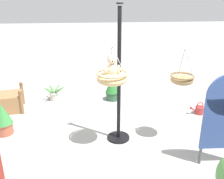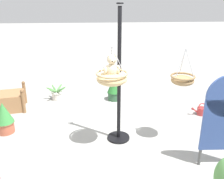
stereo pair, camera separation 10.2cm
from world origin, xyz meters
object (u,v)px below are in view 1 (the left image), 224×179
at_px(potted_plant_fern_front, 55,94).
at_px(potted_plant_trailing_ivy, 3,119).
at_px(hanging_basket_left_high, 182,79).
at_px(teddy_bear, 112,68).
at_px(potted_plant_bushy_green, 112,88).
at_px(display_pole_central, 119,101).
at_px(wooden_planter_box, 8,101).
at_px(watering_can, 199,110).
at_px(hanging_basket_with_teddy, 112,78).

distance_m(potted_plant_fern_front, potted_plant_trailing_ivy, 1.89).
bearing_deg(hanging_basket_left_high, teddy_bear, 5.17).
relative_size(teddy_bear, potted_plant_bushy_green, 0.64).
relative_size(display_pole_central, wooden_planter_box, 3.01).
height_order(potted_plant_bushy_green, watering_can, potted_plant_bushy_green).
bearing_deg(wooden_planter_box, potted_plant_fern_front, -153.18).
xyz_separation_m(hanging_basket_with_teddy, hanging_basket_left_high, (-1.28, -0.09, -0.09)).
bearing_deg(potted_plant_trailing_ivy, hanging_basket_with_teddy, 163.27).
distance_m(hanging_basket_left_high, watering_can, 1.83).
distance_m(hanging_basket_left_high, potted_plant_fern_front, 3.61).
height_order(teddy_bear, potted_plant_fern_front, teddy_bear).
height_order(potted_plant_fern_front, watering_can, potted_plant_fern_front).
distance_m(teddy_bear, potted_plant_trailing_ivy, 2.56).
xyz_separation_m(hanging_basket_with_teddy, teddy_bear, (0.00, 0.02, 0.18)).
bearing_deg(wooden_planter_box, potted_plant_bushy_green, -171.07).
xyz_separation_m(teddy_bear, wooden_planter_box, (2.39, -1.81, -1.31)).
bearing_deg(potted_plant_fern_front, display_pole_central, 125.29).
bearing_deg(display_pole_central, watering_can, -155.93).
bearing_deg(potted_plant_trailing_ivy, wooden_planter_box, -78.45).
bearing_deg(teddy_bear, potted_plant_trailing_ivy, -17.25).
distance_m(hanging_basket_with_teddy, potted_plant_fern_front, 2.94).
xyz_separation_m(hanging_basket_with_teddy, potted_plant_trailing_ivy, (2.16, -0.65, -1.02)).
distance_m(display_pole_central, potted_plant_trailing_ivy, 2.39).
xyz_separation_m(hanging_basket_with_teddy, wooden_planter_box, (2.39, -1.79, -1.12)).
bearing_deg(potted_plant_bushy_green, potted_plant_fern_front, -4.87).
bearing_deg(potted_plant_fern_front, teddy_bear, 119.36).
relative_size(display_pole_central, teddy_bear, 6.25).
relative_size(display_pole_central, potted_plant_fern_front, 4.73).
xyz_separation_m(display_pole_central, hanging_basket_left_high, (-1.13, 0.16, 0.45)).
distance_m(teddy_bear, hanging_basket_left_high, 1.31).
bearing_deg(wooden_planter_box, teddy_bear, 142.82).
bearing_deg(potted_plant_trailing_ivy, potted_plant_bushy_green, -146.75).
bearing_deg(potted_plant_fern_front, potted_plant_bushy_green, 175.13).
height_order(hanging_basket_with_teddy, potted_plant_bushy_green, hanging_basket_with_teddy).
bearing_deg(display_pole_central, hanging_basket_with_teddy, 59.04).
xyz_separation_m(potted_plant_fern_front, potted_plant_trailing_ivy, (0.83, 1.68, 0.19)).
distance_m(display_pole_central, potted_plant_bushy_green, 2.01).
relative_size(hanging_basket_with_teddy, potted_plant_bushy_green, 1.05).
distance_m(hanging_basket_with_teddy, teddy_bear, 0.19).
height_order(potted_plant_bushy_green, potted_plant_trailing_ivy, potted_plant_trailing_ivy).
height_order(hanging_basket_with_teddy, hanging_basket_left_high, hanging_basket_with_teddy).
bearing_deg(display_pole_central, potted_plant_trailing_ivy, -9.81).
xyz_separation_m(potted_plant_trailing_ivy, watering_can, (-4.35, -0.51, -0.24)).
bearing_deg(display_pole_central, potted_plant_bushy_green, -91.78).
xyz_separation_m(wooden_planter_box, potted_plant_trailing_ivy, (-0.23, 1.14, 0.10)).
bearing_deg(hanging_basket_left_high, potted_plant_fern_front, -40.73).
relative_size(potted_plant_fern_front, potted_plant_trailing_ivy, 0.82).
bearing_deg(potted_plant_bushy_green, hanging_basket_with_teddy, 84.53).
bearing_deg(teddy_bear, watering_can, -151.64).
relative_size(hanging_basket_with_teddy, hanging_basket_left_high, 1.02).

